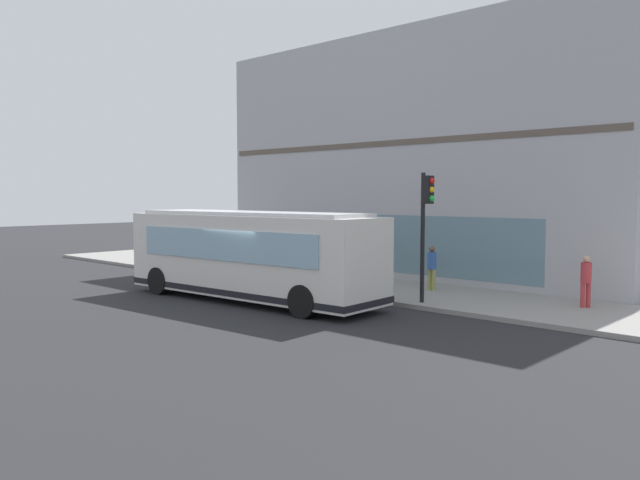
{
  "coord_description": "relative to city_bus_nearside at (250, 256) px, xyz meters",
  "views": [
    {
      "loc": [
        -13.88,
        -15.92,
        3.63
      ],
      "look_at": [
        2.79,
        -0.4,
        2.0
      ],
      "focal_mm": 35.24,
      "sensor_mm": 36.0,
      "label": 1
    }
  ],
  "objects": [
    {
      "name": "sidewalk_curb",
      "position": [
        4.86,
        -0.4,
        -1.48
      ],
      "size": [
        4.77,
        40.0,
        0.15
      ],
      "primitive_type": "cube",
      "color": "gray",
      "rests_on": "ground"
    },
    {
      "name": "ground",
      "position": [
        -0.13,
        -0.4,
        -1.55
      ],
      "size": [
        120.0,
        120.0,
        0.0
      ],
      "primitive_type": "plane",
      "color": "#262628"
    },
    {
      "name": "traffic_light_near_corner",
      "position": [
        3.02,
        -5.11,
        1.52
      ],
      "size": [
        0.32,
        0.49,
        4.2
      ],
      "color": "black",
      "rests_on": "sidewalk_curb"
    },
    {
      "name": "pedestrian_near_building_entrance",
      "position": [
        5.43,
        -3.8,
        -0.48
      ],
      "size": [
        0.32,
        0.32,
        1.62
      ],
      "color": "#99994C",
      "rests_on": "sidewalk_curb"
    },
    {
      "name": "building_corner",
      "position": [
        10.82,
        -0.4,
        3.7
      ],
      "size": [
        7.22,
        19.57,
        10.52
      ],
      "color": "#A8A8AD",
      "rests_on": "ground"
    },
    {
      "name": "city_bus_nearside",
      "position": [
        0.0,
        0.0,
        0.0
      ],
      "size": [
        3.12,
        10.17,
        3.07
      ],
      "color": "silver",
      "rests_on": "ground"
    },
    {
      "name": "pedestrian_walking_along_curb",
      "position": [
        3.64,
        1.63,
        -0.49
      ],
      "size": [
        0.32,
        0.32,
        1.6
      ],
      "color": "silver",
      "rests_on": "sidewalk_curb"
    },
    {
      "name": "pedestrian_near_hydrant",
      "position": [
        5.68,
        -9.23,
        -0.48
      ],
      "size": [
        0.32,
        0.32,
        1.61
      ],
      "color": "#B23338",
      "rests_on": "sidewalk_curb"
    },
    {
      "name": "fire_hydrant",
      "position": [
        5.57,
        -1.23,
        -1.04
      ],
      "size": [
        0.35,
        0.35,
        0.74
      ],
      "color": "yellow",
      "rests_on": "sidewalk_curb"
    }
  ]
}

